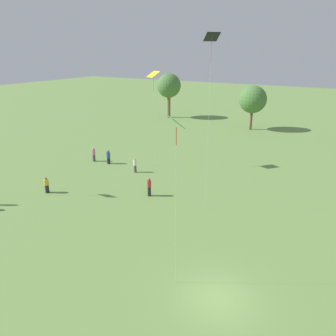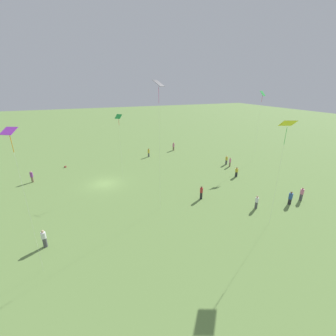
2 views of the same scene
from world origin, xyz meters
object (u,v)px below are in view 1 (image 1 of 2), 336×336
Objects in this scene: person_0 at (108,157)px; kite_4 at (212,44)px; person_3 at (135,165)px; kite_0 at (153,77)px; kite_2 at (176,130)px; person_9 at (94,154)px; person_11 at (47,185)px; person_2 at (149,187)px.

person_0 is 0.12× the size of kite_4.
person_3 is 0.15× the size of kite_0.
kite_2 is at bearing -14.53° from person_3.
person_9 is 0.12× the size of kite_4.
kite_0 is at bearing -128.18° from person_11.
person_0 is 9.84m from person_11.
person_0 is 20.65m from kite_4.
kite_2 is (8.28, -9.67, 8.56)m from person_2.
kite_0 is (5.36, 2.15, 9.63)m from person_0.
kite_2 reaches higher than person_0.
person_9 is (-2.21, -0.21, 0.04)m from person_0.
person_3 is at bearing 1.41° from person_0.
kite_4 reaches higher than person_3.
person_11 is at bearing -128.85° from person_9.
person_3 is 0.11× the size of kite_4.
kite_4 is at bearing 128.27° from person_2.
person_9 is at bearing -90.39° from person_11.
kite_0 is at bearing 32.88° from person_0.
kite_2 reaches higher than person_3.
person_11 is at bearing 18.55° from kite_4.
person_11 is 0.11× the size of kite_4.
person_9 is at bearing -163.51° from person_0.
person_3 is 0.16× the size of kite_2.
kite_4 is (-2.52, 9.87, 4.20)m from kite_2.
person_2 is 0.16× the size of kite_0.
person_3 reaches higher than person_11.
kite_2 is at bearing -90.91° from person_9.
person_2 reaches higher than person_9.
person_9 is 12.44m from kite_0.
kite_2 is at bearing 76.88° from person_2.
person_2 reaches higher than person_3.
kite_0 is 21.26m from kite_2.
person_3 is at bearing -21.08° from kite_4.
person_9 is at bearing -94.86° from kite_0.
person_3 is 1.03× the size of person_11.
person_3 is at bearing -36.57° from kite_0.
person_2 is 15.34m from kite_2.
person_0 reaches higher than person_11.
kite_2 is (17.38, -5.19, 8.69)m from person_11.
kite_4 is at bearing -70.22° from person_9.
person_9 is at bearing -152.31° from person_3.
person_0 is 0.17× the size of kite_2.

